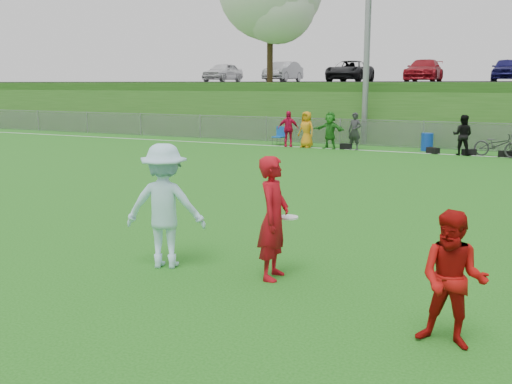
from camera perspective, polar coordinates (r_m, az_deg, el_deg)
The scene contains 16 objects.
ground at distance 8.95m, azimuth -4.45°, elevation -8.69°, with size 120.00×120.00×0.00m, color #1C5C13.
sideline_far at distance 25.84m, azimuth 15.60°, elevation 3.80°, with size 60.00×0.10×0.01m, color white.
fence at distance 27.74m, azimuth 16.37°, elevation 5.55°, with size 58.00×0.06×1.30m.
light_pole at distance 29.27m, azimuth 11.19°, elevation 17.93°, with size 1.20×0.40×12.15m.
berm at distance 38.58m, azimuth 19.00°, elevation 8.03°, with size 120.00×18.00×3.00m, color #214F16.
parking_lot at distance 40.54m, azimuth 19.46°, elevation 10.31°, with size 120.00×12.00×0.10m, color black.
car_row at distance 39.70m, azimuth 17.67°, elevation 11.53°, with size 32.04×5.18×1.44m.
spectator_row at distance 26.43m, azimuth 9.11°, elevation 6.05°, with size 8.86×0.76×1.69m.
gear_bags at distance 25.80m, azimuth 17.53°, elevation 3.97°, with size 7.33×0.55×0.26m.
player_red_left at distance 8.73m, azimuth 1.76°, elevation -2.62°, with size 0.70×0.46×1.91m, color #A50B15.
player_red_center at distance 6.89m, azimuth 19.09°, elevation -8.30°, with size 0.78×0.60×1.60m, color #A80E0B.
player_blue at distance 9.40m, azimuth -9.09°, elevation -1.39°, with size 1.32×0.76×2.04m, color #B0E1F5.
frisbee at distance 9.00m, azimuth 3.30°, elevation -2.54°, with size 0.30×0.30×0.03m.
recycling_bin at distance 26.73m, azimuth 16.74°, elevation 4.81°, with size 0.53×0.53×0.80m, color #0E369E.
camp_chair at distance 28.08m, azimuth 2.28°, elevation 5.26°, with size 0.57×0.57×0.90m.
bicycle at distance 25.44m, azimuth 22.97°, elevation 4.36°, with size 0.66×1.90×1.00m, color #2D2D30.
Camera 1 is at (4.18, -7.33, 2.98)m, focal length 40.00 mm.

